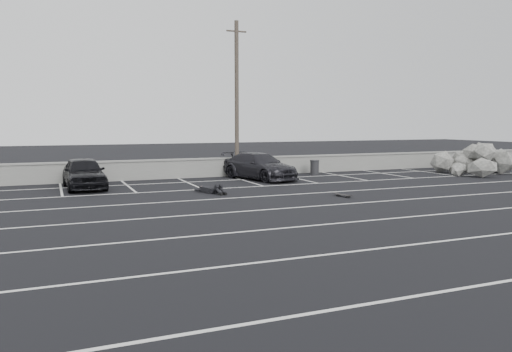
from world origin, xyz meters
name	(u,v)px	position (x,y,z in m)	size (l,w,h in m)	color
ground	(351,222)	(0.00, 0.00, 0.00)	(120.00, 120.00, 0.00)	black
seawall	(212,167)	(0.00, 14.00, 0.55)	(50.00, 0.45, 1.06)	gray
stall_lines	(285,201)	(-0.08, 4.41, 0.00)	(36.00, 20.05, 0.01)	silver
car_left	(84,173)	(-6.99, 11.44, 0.73)	(1.72, 4.27, 1.45)	black
car_right	(260,166)	(1.99, 11.84, 0.71)	(1.98, 4.87, 1.41)	black
utility_pole	(237,99)	(1.20, 13.20, 4.31)	(1.14, 0.23, 8.52)	#4C4238
trash_bin	(315,167)	(5.92, 12.83, 0.43)	(0.56, 0.56, 0.85)	#27272A
riprap_pile	(476,163)	(15.47, 9.97, 0.58)	(5.43, 4.69, 1.47)	gray
person	(208,187)	(-2.10, 8.00, 0.23)	(1.56, 2.48, 0.46)	black
skateboard	(343,195)	(2.63, 4.58, 0.08)	(0.37, 0.82, 0.10)	black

